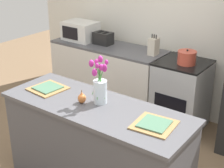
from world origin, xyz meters
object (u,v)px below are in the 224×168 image
at_px(toaster, 103,38).
at_px(plate_setting_right, 154,124).
at_px(cooking_pot, 187,57).
at_px(stove_range, 181,95).
at_px(flower_vase, 100,86).
at_px(pear_figurine, 82,98).
at_px(microwave, 80,31).
at_px(plate_setting_left, 48,88).
at_px(knife_block, 154,46).

bearing_deg(toaster, plate_setting_right, -42.63).
relative_size(toaster, cooking_pot, 1.23).
bearing_deg(stove_range, flower_vase, -93.94).
height_order(toaster, cooking_pot, cooking_pot).
height_order(pear_figurine, plate_setting_right, pear_figurine).
bearing_deg(pear_figurine, microwave, 131.34).
distance_m(plate_setting_left, toaster, 1.71).
distance_m(flower_vase, pear_figurine, 0.20).
distance_m(plate_setting_left, cooking_pot, 1.73).
bearing_deg(flower_vase, knife_block, 102.22).
height_order(plate_setting_left, cooking_pot, cooking_pot).
bearing_deg(cooking_pot, flower_vase, -96.11).
bearing_deg(toaster, stove_range, -1.00).
xyz_separation_m(flower_vase, plate_setting_right, (0.60, -0.07, -0.15)).
height_order(plate_setting_right, microwave, microwave).
height_order(microwave, knife_block, same).
distance_m(pear_figurine, cooking_pot, 1.61).
bearing_deg(cooking_pot, microwave, 178.52).
bearing_deg(stove_range, microwave, -179.98).
relative_size(plate_setting_right, toaster, 1.23).
bearing_deg(plate_setting_left, stove_range, 66.36).
height_order(cooking_pot, microwave, microwave).
xyz_separation_m(stove_range, pear_figurine, (-0.23, -1.63, 0.53)).
distance_m(pear_figurine, microwave, 2.17).
bearing_deg(plate_setting_right, cooking_pot, 106.01).
bearing_deg(cooking_pot, plate_setting_right, -73.99).
bearing_deg(knife_block, microwave, -178.94).
relative_size(stove_range, knife_block, 3.32).
distance_m(toaster, microwave, 0.41).
distance_m(flower_vase, plate_setting_right, 0.63).
relative_size(plate_setting_left, cooking_pot, 1.52).
bearing_deg(pear_figurine, knife_block, 97.29).
relative_size(flower_vase, plate_setting_right, 1.25).
height_order(flower_vase, plate_setting_right, flower_vase).
distance_m(plate_setting_left, plate_setting_right, 1.20).
bearing_deg(plate_setting_right, toaster, 137.37).
distance_m(cooking_pot, knife_block, 0.50).
bearing_deg(cooking_pot, stove_range, 140.10).
height_order(plate_setting_left, knife_block, knife_block).
xyz_separation_m(flower_vase, pear_figurine, (-0.12, -0.10, -0.11)).
xyz_separation_m(stove_range, microwave, (-1.66, -0.00, 0.58)).
height_order(stove_range, plate_setting_right, plate_setting_right).
relative_size(pear_figurine, cooking_pot, 0.54).
height_order(pear_figurine, knife_block, knife_block).
xyz_separation_m(flower_vase, plate_setting_left, (-0.59, -0.07, -0.15)).
relative_size(flower_vase, cooking_pot, 1.89).
relative_size(plate_setting_left, plate_setting_right, 1.00).
xyz_separation_m(plate_setting_left, cooking_pot, (0.75, 1.55, 0.04)).
bearing_deg(plate_setting_left, microwave, 121.11).
bearing_deg(toaster, cooking_pot, -2.91).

